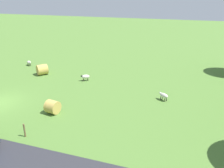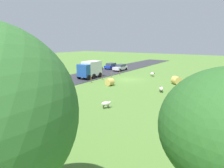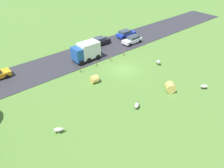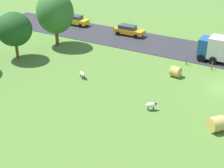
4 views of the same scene
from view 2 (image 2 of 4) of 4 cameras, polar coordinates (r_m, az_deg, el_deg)
name	(u,v)px [view 2 (image 2 of 4)]	position (r m, az deg, el deg)	size (l,w,h in m)	color
ground_plane	(128,80)	(35.34, 4.91, 1.32)	(160.00, 160.00, 0.00)	#517A33
road_strip	(92,75)	(40.21, -6.13, 2.71)	(8.00, 80.00, 0.06)	#2D2D33
sheep_0	(152,74)	(39.17, 12.00, 3.01)	(1.09, 0.85, 0.82)	silver
sheep_1	(161,89)	(27.16, 14.48, -1.34)	(0.92, 1.07, 0.77)	silver
sheep_2	(199,79)	(36.34, 24.64, 1.28)	(0.94, 1.04, 0.71)	beige
sheep_3	(106,104)	(20.03, -1.80, -5.88)	(0.92, 1.05, 0.76)	beige
hay_bale_0	(110,82)	(30.25, -0.70, 0.59)	(1.17, 1.17, 1.03)	tan
hay_bale_1	(176,80)	(32.88, 18.72, 1.03)	(1.33, 1.33, 1.26)	tan
fence_post_0	(120,73)	(40.06, 2.36, 3.44)	(0.12, 0.12, 1.04)	brown
fence_post_1	(112,75)	(37.45, -0.14, 2.86)	(0.12, 0.12, 1.09)	brown
fence_post_2	(102,77)	(34.93, -2.99, 2.13)	(0.12, 0.12, 1.09)	brown
fence_post_3	(91,80)	(32.53, -6.27, 1.27)	(0.12, 0.12, 1.07)	brown
truck_0	(90,69)	(36.46, -6.60, 4.44)	(2.61, 4.73, 3.16)	#1E4C99
car_1	(112,66)	(48.82, -0.13, 5.48)	(2.12, 4.29, 1.50)	#1933B2
car_2	(94,69)	(43.29, -5.48, 4.58)	(1.99, 4.22, 1.61)	black
car_3	(4,86)	(30.57, -29.64, -0.43)	(1.93, 4.59, 1.53)	orange
car_4	(120,67)	(45.88, 2.51, 5.03)	(1.98, 4.24, 1.52)	silver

